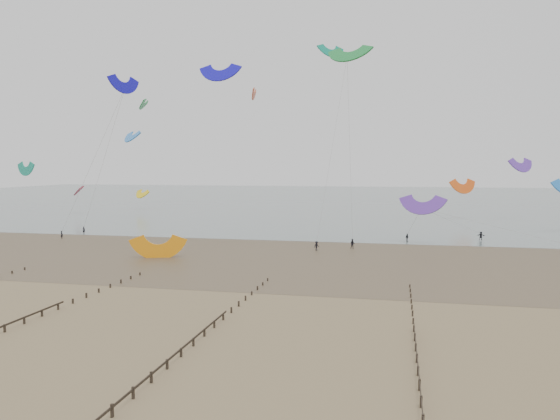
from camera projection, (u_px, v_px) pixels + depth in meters
The scene contains 7 objects.
ground at pixel (207, 302), 60.00m from camera, with size 500.00×500.00×0.00m, color brown.
sea_and_shore at pixel (253, 252), 94.38m from camera, with size 500.00×665.00×0.03m.
groynes at pixel (170, 360), 40.56m from camera, with size 72.16×50.16×1.00m.
kitesurfer_lead at pixel (62, 235), 112.34m from camera, with size 0.60×0.39×1.65m, color black.
kitesurfers at pixel (465, 243), 100.41m from camera, with size 139.41×22.18×1.85m.
grounded_kite at pixel (158, 258), 88.89m from camera, with size 7.69×4.03×5.86m, color orange, non-canonical shape.
kites_airborne at pixel (321, 150), 140.75m from camera, with size 223.60×105.72×41.84m.
Camera 1 is at (20.39, -55.95, 14.88)m, focal length 35.00 mm.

